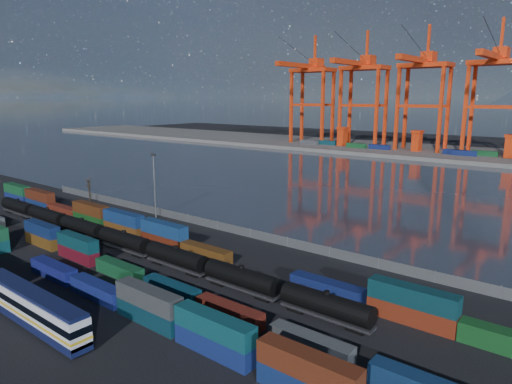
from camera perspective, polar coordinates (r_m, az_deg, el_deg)
The scene contains 13 objects.
ground at distance 83.05m, azimuth -13.28°, elevation -10.09°, with size 700.00×700.00×0.00m, color black.
harbor_water at distance 166.51m, azimuth 16.38°, elevation 0.72°, with size 700.00×700.00×0.00m, color #2C333F.
far_quay at distance 265.60m, azimuth 25.19°, elevation 4.25°, with size 700.00×70.00×2.00m, color #514F4C.
container_row_south at distance 75.69m, azimuth -19.28°, elevation -10.94°, with size 140.46×2.36×5.03m.
container_row_mid at distance 74.61m, azimuth -11.57°, elevation -11.24°, with size 141.12×2.25×4.80m.
container_row_north at distance 103.12m, azimuth -14.58°, elevation -4.48°, with size 142.40×2.48×5.28m.
tanker_string at distance 95.88m, azimuth -16.12°, elevation -5.88°, with size 107.13×3.03×4.34m.
waterfront_fence at distance 101.17m, azimuth -0.71°, elevation -5.18°, with size 160.12×0.12×2.20m.
bare_tree at distance 142.93m, azimuth -20.13°, elevation 0.31°, with size 2.03×1.96×7.84m.
yard_light_mast at distance 118.82m, azimuth -12.59°, elevation 1.20°, with size 1.60×0.40×16.60m.
gantry_cranes at distance 259.50m, azimuth 23.97°, elevation 13.25°, with size 201.19×50.29×68.10m.
quay_containers at distance 254.24m, azimuth 22.03°, elevation 4.75°, with size 172.58×10.99×2.60m.
straddle_carriers at distance 255.87m, azimuth 24.23°, elevation 5.63°, with size 140.00×7.00×11.10m.
Camera 1 is at (61.59, -46.68, 30.41)m, focal length 32.00 mm.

